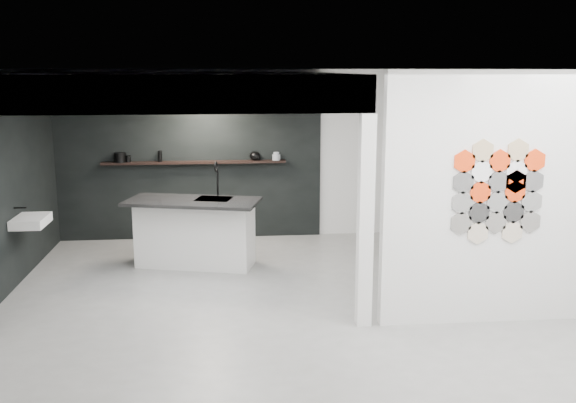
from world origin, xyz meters
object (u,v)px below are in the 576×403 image
at_px(wall_basin, 31,221).
at_px(kitchen_island, 195,231).
at_px(partition_panel, 492,200).
at_px(kettle, 255,156).
at_px(glass_vase, 276,156).
at_px(bottle_dark, 160,156).
at_px(glass_bowl, 276,157).
at_px(utensil_cup, 128,159).
at_px(stockpot, 120,157).

xyz_separation_m(wall_basin, kitchen_island, (2.10, 0.59, -0.34)).
bearing_deg(kitchen_island, partition_panel, -20.79).
relative_size(partition_panel, kitchen_island, 1.39).
distance_m(kettle, glass_vase, 0.35).
distance_m(glass_vase, bottle_dark, 1.90).
bearing_deg(partition_panel, kitchen_island, 144.59).
relative_size(partition_panel, bottle_dark, 15.90).
distance_m(wall_basin, kitchen_island, 2.21).
bearing_deg(partition_panel, glass_bowl, 118.23).
bearing_deg(kitchen_island, utensil_cup, 141.99).
xyz_separation_m(stockpot, kettle, (2.19, 0.00, -0.00)).
height_order(glass_vase, bottle_dark, bottle_dark).
xyz_separation_m(wall_basin, bottle_dark, (1.49, 2.07, 0.56)).
distance_m(stockpot, glass_bowl, 2.54).
distance_m(bottle_dark, utensil_cup, 0.51).
bearing_deg(wall_basin, kitchen_island, 15.80).
height_order(kettle, glass_bowl, kettle).
height_order(stockpot, kettle, stockpot).
bearing_deg(stockpot, wall_basin, -112.35).
bearing_deg(kettle, kitchen_island, -146.78).
bearing_deg(bottle_dark, kitchen_island, -67.44).
height_order(partition_panel, bottle_dark, partition_panel).
bearing_deg(wall_basin, bottle_dark, 54.24).
bearing_deg(bottle_dark, glass_vase, 0.00).
relative_size(glass_bowl, utensil_cup, 1.24).
distance_m(partition_panel, wall_basin, 5.78).
bearing_deg(partition_panel, bottle_dark, 135.82).
xyz_separation_m(wall_basin, utensil_cup, (0.98, 2.07, 0.52)).
relative_size(wall_basin, glass_vase, 4.49).
distance_m(kitchen_island, kettle, 1.96).
distance_m(kitchen_island, bottle_dark, 1.83).
xyz_separation_m(wall_basin, stockpot, (0.85, 2.07, 0.55)).
distance_m(partition_panel, bottle_dark, 5.55).
xyz_separation_m(glass_vase, utensil_cup, (-2.41, 0.00, -0.01)).
xyz_separation_m(wall_basin, kettle, (3.04, 2.07, 0.55)).
bearing_deg(glass_vase, utensil_cup, 180.00).
xyz_separation_m(partition_panel, bottle_dark, (-3.98, 3.87, 0.01)).
xyz_separation_m(partition_panel, utensil_cup, (-4.49, 3.87, -0.03)).
distance_m(kitchen_island, utensil_cup, 2.04).
height_order(kitchen_island, kettle, kitchen_island).
distance_m(stockpot, kettle, 2.19).
bearing_deg(bottle_dark, kettle, 0.00).
xyz_separation_m(partition_panel, glass_vase, (-2.08, 3.87, -0.01)).
relative_size(stockpot, kettle, 1.07).
relative_size(partition_panel, glass_bowl, 20.92).
relative_size(partition_panel, kettle, 15.84).
bearing_deg(stockpot, kitchen_island, -49.66).
bearing_deg(kitchen_island, glass_vase, 63.35).
distance_m(stockpot, glass_vase, 2.54).
relative_size(kitchen_island, glass_vase, 15.03).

